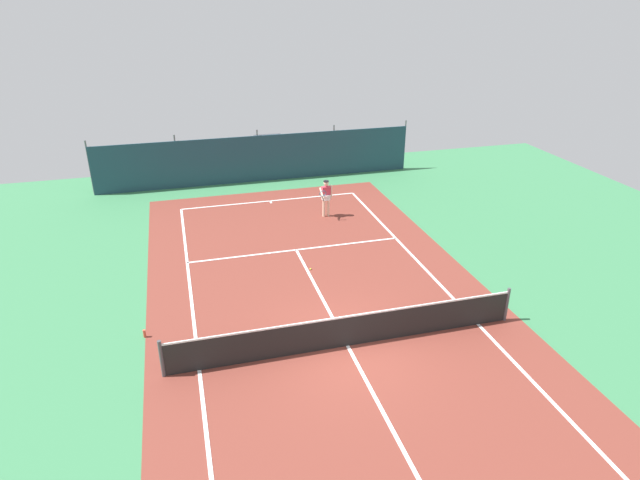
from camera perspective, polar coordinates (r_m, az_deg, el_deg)
The scene contains 8 objects.
ground_plane at distance 15.65m, azimuth 2.89°, elevation -11.00°, with size 36.00×36.00×0.00m, color #387A4C.
court_surface at distance 15.65m, azimuth 2.89°, elevation -10.99°, with size 11.02×26.60×0.01m.
tennis_net at distance 15.36m, azimuth 2.93°, elevation -9.46°, with size 10.12×0.10×1.10m.
back_fence at distance 29.05m, azimuth -6.59°, elevation 7.70°, with size 16.30×0.98×2.70m.
tennis_player at distance 23.74m, azimuth 0.63°, elevation 4.66°, with size 0.70×0.77×1.64m.
tennis_ball_near_player at distance 19.50m, azimuth -1.00°, elevation -3.05°, with size 0.07×0.07×0.07m, color #CCDB33.
parked_car at distance 30.73m, azimuth -5.26°, elevation 9.05°, with size 2.12×4.26×1.68m.
water_bottle at distance 16.69m, azimuth -17.91°, elevation -9.31°, with size 0.08×0.08×0.24m, color #D84C38.
Camera 1 is at (-4.08, -12.01, 9.17)m, focal length 30.56 mm.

